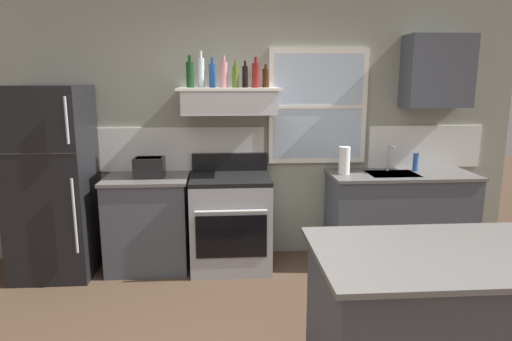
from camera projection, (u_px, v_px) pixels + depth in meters
back_wall at (257, 126)px, 4.56m from camera, size 5.40×0.11×2.70m
refrigerator at (53, 182)px, 4.14m from camera, size 0.70×0.72×1.77m
counter_left_of_stove at (149, 222)px, 4.35m from camera, size 0.79×0.63×0.91m
toaster at (149, 167)px, 4.22m from camera, size 0.30×0.20×0.19m
stove_range at (231, 221)px, 4.36m from camera, size 0.76×0.69×1.09m
range_hood_shelf at (229, 101)px, 4.23m from camera, size 0.96×0.52×0.24m
bottle_dark_green_wine at (190, 74)px, 4.17m from camera, size 0.07×0.07×0.30m
bottle_clear_tall at (201, 72)px, 4.20m from camera, size 0.06×0.06×0.34m
bottle_blue_liqueur at (212, 75)px, 4.22m from camera, size 0.07×0.07×0.28m
bottle_rose_pink at (224, 74)px, 4.16m from camera, size 0.07×0.07×0.29m
bottle_olive_oil_square at (236, 77)px, 4.16m from camera, size 0.06×0.06×0.24m
bottle_balsamic_dark at (245, 76)px, 4.23m from camera, size 0.06×0.06×0.25m
bottle_red_label_wine at (256, 75)px, 4.15m from camera, size 0.07×0.07×0.28m
bottle_brown_stout at (266, 78)px, 4.27m from camera, size 0.06×0.06×0.22m
counter_right_with_sink at (399, 217)px, 4.52m from camera, size 1.43×0.63×0.91m
sink_faucet at (389, 154)px, 4.48m from camera, size 0.03×0.17×0.28m
paper_towel_roll at (344, 160)px, 4.36m from camera, size 0.11×0.11×0.27m
dish_soap_bottle at (416, 162)px, 4.52m from camera, size 0.06×0.06×0.18m
kitchen_island at (437, 327)px, 2.50m from camera, size 1.40×0.90×0.91m
upper_cabinet_right at (437, 71)px, 4.39m from camera, size 0.64×0.32×0.70m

